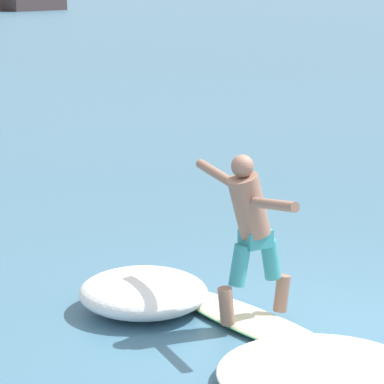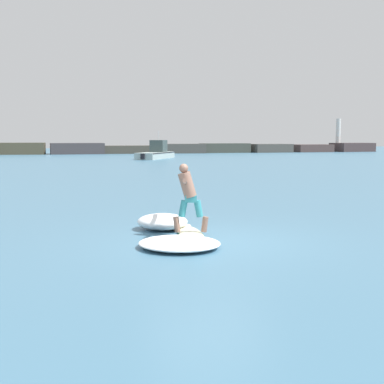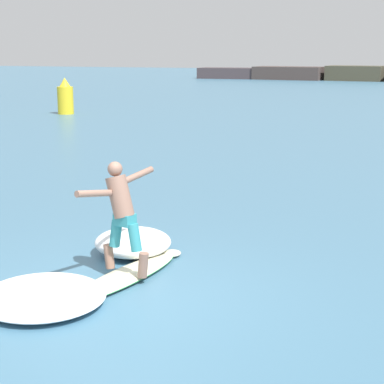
% 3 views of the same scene
% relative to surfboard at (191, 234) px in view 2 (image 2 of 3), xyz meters
% --- Properties ---
extents(ground_plane, '(200.00, 200.00, 0.00)m').
position_rel_surfboard_xyz_m(ground_plane, '(0.23, -0.74, -0.05)').
color(ground_plane, teal).
extents(rock_jetty_breakwater, '(68.76, 4.78, 5.02)m').
position_rel_surfboard_xyz_m(rock_jetty_breakwater, '(11.33, 61.26, 0.62)').
color(rock_jetty_breakwater, '#44393C').
rests_on(rock_jetty_breakwater, ground).
extents(surfboard, '(0.90, 2.51, 0.23)m').
position_rel_surfboard_xyz_m(surfboard, '(0.00, 0.00, 0.00)').
color(surfboard, beige).
rests_on(surfboard, ground).
extents(surfer, '(0.81, 1.45, 1.54)m').
position_rel_surfboard_xyz_m(surfer, '(-0.07, -0.03, 0.94)').
color(surfer, '#8A6352').
rests_on(surfer, surfboard).
extents(fishing_boat_near_jetty, '(5.36, 7.52, 2.81)m').
position_rel_surfboard_xyz_m(fishing_boat_near_jetty, '(8.46, 43.05, 0.51)').
color(fishing_boat_near_jetty, '#A1B4B1').
rests_on(fishing_boat_near_jetty, ground).
extents(wave_foam_at_tail, '(2.31, 2.31, 0.19)m').
position_rel_surfboard_xyz_m(wave_foam_at_tail, '(-0.57, -1.20, 0.05)').
color(wave_foam_at_tail, white).
rests_on(wave_foam_at_tail, ground).
extents(wave_foam_at_nose, '(1.67, 1.69, 0.38)m').
position_rel_surfboard_xyz_m(wave_foam_at_nose, '(-0.42, 0.99, 0.14)').
color(wave_foam_at_nose, white).
rests_on(wave_foam_at_nose, ground).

